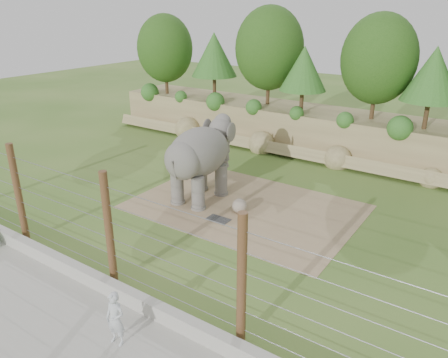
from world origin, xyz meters
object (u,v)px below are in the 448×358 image
Objects in this scene: barrier_fence at (109,230)px; zookeeper at (115,319)px; stone_ball at (240,206)px; elephant at (199,163)px.

barrier_fence is 12.59× the size of zookeeper.
zookeeper reaches higher than stone_ball.
elephant is 7.27m from barrier_fence.
zookeeper is at bearing -79.72° from stone_ball.
zookeeper is at bearing -40.73° from barrier_fence.
barrier_fence is at bearing -95.21° from stone_ball.
stone_ball is 0.41× the size of zookeeper.
zookeeper is (3.97, -8.94, -1.01)m from elephant.
zookeeper is at bearing -68.27° from elephant.
barrier_fence reaches higher than stone_ball.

